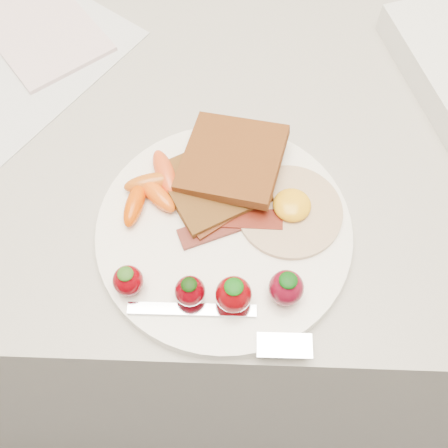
{
  "coord_description": "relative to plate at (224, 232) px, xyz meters",
  "views": [
    {
      "loc": [
        0.0,
        1.27,
        1.44
      ],
      "look_at": [
        -0.01,
        1.54,
        0.93
      ],
      "focal_mm": 45.0,
      "sensor_mm": 36.0,
      "label": 1
    }
  ],
  "objects": [
    {
      "name": "fork",
      "position": [
        0.01,
        -0.11,
        0.01
      ],
      "size": [
        0.18,
        0.05,
        0.0
      ],
      "color": "white",
      "rests_on": "plate"
    },
    {
      "name": "baby_carrots",
      "position": [
        -0.08,
        0.04,
        0.02
      ],
      "size": [
        0.07,
        0.1,
        0.02
      ],
      "color": "#BA5010",
      "rests_on": "plate"
    },
    {
      "name": "toast_upper",
      "position": [
        0.01,
        0.07,
        0.03
      ],
      "size": [
        0.13,
        0.13,
        0.02
      ],
      "primitive_type": "cube",
      "rotation": [
        0.0,
        -0.1,
        -0.24
      ],
      "color": "#4B1F06",
      "rests_on": "toast_lower"
    },
    {
      "name": "counter",
      "position": [
        0.01,
        0.16,
        -0.46
      ],
      "size": [
        2.0,
        0.6,
        0.9
      ],
      "primitive_type": "cube",
      "color": "gray",
      "rests_on": "ground"
    },
    {
      "name": "fried_egg",
      "position": [
        0.07,
        0.02,
        0.01
      ],
      "size": [
        0.15,
        0.15,
        0.02
      ],
      "color": "beige",
      "rests_on": "plate"
    },
    {
      "name": "bacon_strips",
      "position": [
        0.01,
        0.01,
        0.01
      ],
      "size": [
        0.11,
        0.09,
        0.01
      ],
      "color": "#381208",
      "rests_on": "plate"
    },
    {
      "name": "toast_lower",
      "position": [
        -0.01,
        0.05,
        0.02
      ],
      "size": [
        0.13,
        0.13,
        0.01
      ],
      "primitive_type": "cube",
      "rotation": [
        0.0,
        0.0,
        0.52
      ],
      "color": "#45200F",
      "rests_on": "plate"
    },
    {
      "name": "strawberries",
      "position": [
        -0.0,
        -0.08,
        0.03
      ],
      "size": [
        0.19,
        0.04,
        0.04
      ],
      "color": "#670006",
      "rests_on": "plate"
    },
    {
      "name": "plate",
      "position": [
        0.0,
        0.0,
        0.0
      ],
      "size": [
        0.27,
        0.27,
        0.02
      ],
      "primitive_type": "cylinder",
      "color": "white",
      "rests_on": "counter"
    },
    {
      "name": "paper_sheet",
      "position": [
        -0.27,
        0.24,
        -0.01
      ],
      "size": [
        0.33,
        0.34,
        0.0
      ],
      "primitive_type": "cube",
      "rotation": [
        0.0,
        0.0,
        -0.61
      ],
      "color": "silver",
      "rests_on": "counter"
    },
    {
      "name": "notepad",
      "position": [
        -0.25,
        0.3,
        -0.0
      ],
      "size": [
        0.21,
        0.22,
        0.01
      ],
      "primitive_type": "cube",
      "rotation": [
        0.0,
        0.0,
        0.68
      ],
      "color": "beige",
      "rests_on": "paper_sheet"
    }
  ]
}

